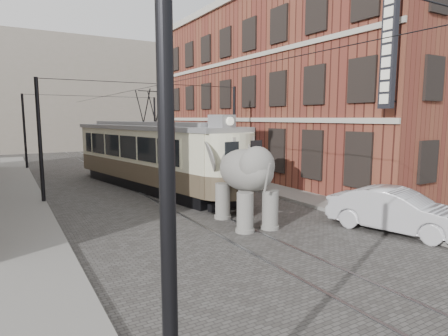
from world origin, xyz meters
TOP-DOWN VIEW (x-y plane):
  - ground at (0.00, 0.00)m, footprint 120.00×120.00m
  - tram_rails at (0.00, 0.00)m, footprint 1.54×80.00m
  - sidewalk_right at (6.00, 0.00)m, footprint 2.00×60.00m
  - sidewalk_left at (-6.50, 0.00)m, footprint 2.00×60.00m
  - brick_building at (11.00, 9.00)m, footprint 8.00×26.00m
  - distant_block at (0.00, 40.00)m, footprint 28.00×10.00m
  - catenary at (-0.20, 5.00)m, footprint 11.00×30.20m
  - tram at (0.26, 7.27)m, footprint 5.56×14.63m
  - elephant at (0.94, -1.68)m, footprint 3.56×5.64m
  - parked_car at (5.05, -5.41)m, footprint 2.95×5.08m

SIDE VIEW (x-z plane):
  - ground at x=0.00m, z-range 0.00..0.00m
  - tram_rails at x=0.00m, z-range 0.00..0.02m
  - sidewalk_right at x=6.00m, z-range 0.00..0.15m
  - sidewalk_left at x=-6.50m, z-range 0.00..0.15m
  - parked_car at x=5.05m, z-range 0.00..1.58m
  - elephant at x=0.94m, z-range 0.00..3.26m
  - tram at x=0.26m, z-range 0.00..5.69m
  - catenary at x=-0.20m, z-range 0.00..6.00m
  - brick_building at x=11.00m, z-range 0.00..12.00m
  - distant_block at x=0.00m, z-range 0.00..14.00m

